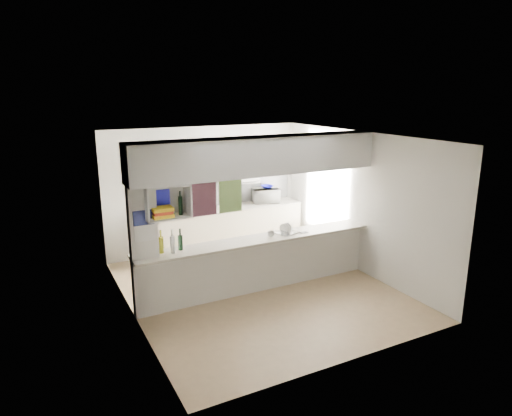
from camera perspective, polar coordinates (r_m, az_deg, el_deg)
floor at (r=7.93m, az=0.30°, el=-10.15°), size 4.80×4.80×0.00m
ceiling at (r=7.24m, az=0.32°, el=8.90°), size 4.80×4.80×0.00m
wall_back at (r=9.60m, az=-6.38°, el=2.37°), size 4.20×0.00×4.20m
wall_left at (r=6.80m, az=-15.58°, el=-3.23°), size 0.00×4.80×4.80m
wall_right at (r=8.63m, az=12.75°, el=0.70°), size 0.00×4.80×4.80m
servery_partition at (r=7.31m, az=-0.89°, el=1.48°), size 4.20×0.50×2.60m
cubby_shelf at (r=6.75m, az=-11.29°, el=0.53°), size 0.65×0.35×0.50m
kitchen_run at (r=9.54m, az=-4.83°, el=-0.61°), size 3.60×0.63×2.24m
microwave at (r=9.96m, az=1.26°, el=1.58°), size 0.64×0.51×0.31m
bowl at (r=9.96m, az=1.39°, el=2.69°), size 0.26×0.26×0.06m
dish_rack at (r=7.85m, az=3.88°, el=-2.63°), size 0.42×0.36×0.19m
cup at (r=7.63m, az=1.89°, el=-3.24°), size 0.16×0.16×0.10m
wine_bottles at (r=7.02m, az=-11.07°, el=-4.51°), size 0.52×0.15×0.37m
plastic_tubs at (r=7.81m, az=3.76°, el=-3.08°), size 0.49×0.17×0.07m
utensil_jar at (r=9.43m, az=-5.98°, el=0.25°), size 0.10×0.10×0.15m
knife_block at (r=9.45m, az=-6.15°, el=0.50°), size 0.11×0.09×0.22m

